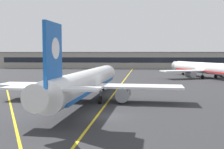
{
  "coord_description": "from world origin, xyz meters",
  "views": [
    {
      "loc": [
        2.43,
        -34.61,
        8.18
      ],
      "look_at": [
        -0.39,
        10.79,
        4.65
      ],
      "focal_mm": 43.29,
      "sensor_mm": 36.0,
      "label": 1
    }
  ],
  "objects": [
    {
      "name": "airliner_background",
      "position": [
        28.14,
        56.84,
        3.27
      ],
      "size": [
        30.76,
        38.8,
        11.3
      ],
      "color": "white",
      "rests_on": "ground"
    },
    {
      "name": "airliner_foreground",
      "position": [
        -4.61,
        10.72,
        3.37
      ],
      "size": [
        32.3,
        41.52,
        11.65
      ],
      "color": "white",
      "rests_on": "ground"
    },
    {
      "name": "taxiway_lead_in_stripe",
      "position": [
        -14.0,
        2.0,
        0.0
      ],
      "size": [
        26.88,
        53.91,
        0.01
      ],
      "primitive_type": "cube",
      "rotation": [
        0.0,
        0.0,
        0.46
      ],
      "color": "yellow",
      "rests_on": "ground"
    },
    {
      "name": "taxiway_centreline",
      "position": [
        0.0,
        30.0,
        0.0
      ],
      "size": [
        10.52,
        179.73,
        0.01
      ],
      "primitive_type": "cube",
      "rotation": [
        0.0,
        0.0,
        -0.06
      ],
      "color": "yellow",
      "rests_on": "ground"
    },
    {
      "name": "ground_plane",
      "position": [
        0.0,
        0.0,
        0.0
      ],
      "size": [
        400.0,
        400.0,
        0.0
      ],
      "primitive_type": "plane",
      "color": "#2D2D30"
    },
    {
      "name": "terminal_building",
      "position": [
        3.78,
        117.09,
        4.56
      ],
      "size": [
        147.32,
        12.4,
        9.1
      ],
      "color": "#9E998E",
      "rests_on": "ground"
    },
    {
      "name": "safety_cone_by_nose_gear",
      "position": [
        -3.68,
        26.91,
        0.26
      ],
      "size": [
        0.44,
        0.44,
        0.55
      ],
      "color": "orange",
      "rests_on": "ground"
    }
  ]
}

